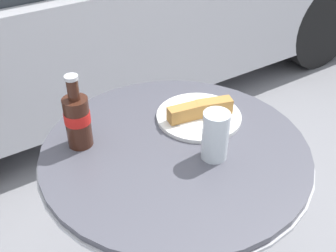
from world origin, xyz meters
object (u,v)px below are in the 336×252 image
at_px(bistro_table, 175,192).
at_px(drinking_glass, 215,138).
at_px(lunch_plate_near, 199,114).
at_px(cola_bottle_left, 77,119).

bearing_deg(bistro_table, drinking_glass, -54.20).
distance_m(drinking_glass, lunch_plate_near, 0.19).
height_order(cola_bottle_left, drinking_glass, cola_bottle_left).
bearing_deg(bistro_table, lunch_plate_near, 28.74).
relative_size(bistro_table, cola_bottle_left, 3.50).
distance_m(bistro_table, lunch_plate_near, 0.25).
bearing_deg(drinking_glass, lunch_plate_near, 65.80).
xyz_separation_m(bistro_table, lunch_plate_near, (0.14, 0.08, 0.19)).
distance_m(bistro_table, drinking_glass, 0.26).
xyz_separation_m(cola_bottle_left, drinking_glass, (0.28, -0.25, -0.02)).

